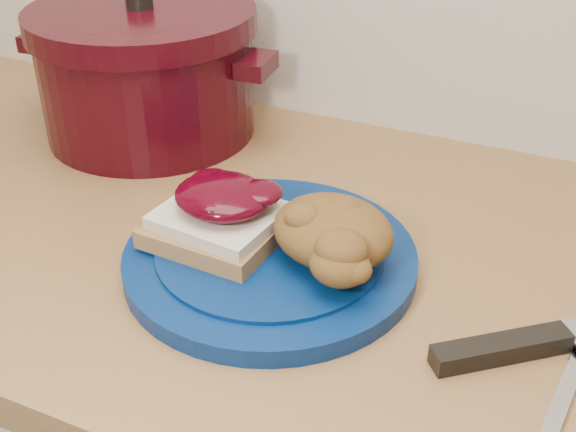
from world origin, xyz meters
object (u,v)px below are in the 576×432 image
at_px(butter_knife, 572,373).
at_px(chef_knife, 548,340).
at_px(plate, 270,259).
at_px(dutch_oven, 147,71).
at_px(pepper_grinder, 138,74).

bearing_deg(butter_knife, chef_knife, 48.87).
relative_size(plate, dutch_oven, 0.83).
xyz_separation_m(plate, chef_knife, (0.26, -0.01, -0.00)).
relative_size(butter_knife, pepper_grinder, 1.24).
height_order(butter_knife, dutch_oven, dutch_oven).
xyz_separation_m(plate, butter_knife, (0.29, -0.04, -0.01)).
height_order(plate, pepper_grinder, pepper_grinder).
distance_m(plate, pepper_grinder, 0.39).
relative_size(chef_knife, pepper_grinder, 1.96).
xyz_separation_m(butter_knife, pepper_grinder, (-0.59, 0.27, 0.07)).
height_order(chef_knife, pepper_grinder, pepper_grinder).
relative_size(chef_knife, dutch_oven, 0.78).
relative_size(plate, butter_knife, 1.67).
height_order(chef_knife, butter_knife, chef_knife).
distance_m(dutch_oven, pepper_grinder, 0.03).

